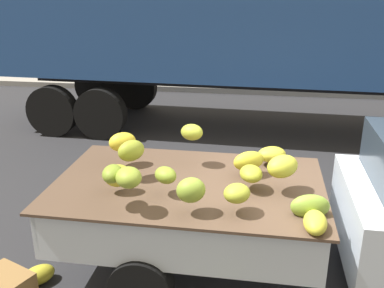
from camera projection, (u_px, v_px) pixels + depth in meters
name	position (u px, v px, depth m)	size (l,w,h in m)	color
ground	(278.00, 274.00, 5.07)	(220.00, 220.00, 0.00)	#28282B
curb_strip	(270.00, 90.00, 13.22)	(80.00, 0.80, 0.16)	gray
pickup_truck	(383.00, 213.00, 4.59)	(5.18, 1.93, 1.70)	silver
semi_trailer	(279.00, 12.00, 9.03)	(12.08, 3.00, 3.95)	navy
fallen_banana_bunch_near_tailgate	(39.00, 275.00, 4.90)	(0.36, 0.23, 0.20)	gold
produce_crate	(8.00, 287.00, 4.63)	(0.52, 0.36, 0.31)	olive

